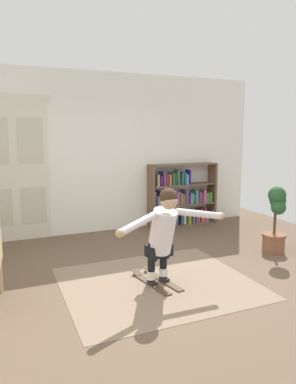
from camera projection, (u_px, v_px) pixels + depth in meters
name	position (u px, v px, depth m)	size (l,w,h in m)	color
ground_plane	(169.00, 280.00, 4.43)	(7.20, 7.20, 0.00)	brown
back_wall	(108.00, 153.00, 6.56)	(6.00, 0.10, 2.90)	white
double_door	(15.00, 169.00, 5.92)	(1.22, 0.05, 2.45)	beige
rug	(157.00, 283.00, 4.35)	(2.26, 1.94, 0.01)	#826D58
bookshelf	(180.00, 198.00, 7.06)	(1.42, 0.30, 1.22)	brown
potted_plant	(276.00, 220.00, 5.36)	(0.36, 0.41, 1.04)	brown
skis_pair	(156.00, 280.00, 4.37)	(0.40, 0.79, 0.07)	#4C3926
person_skier	(163.00, 230.00, 4.14)	(1.47, 0.64, 1.13)	white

